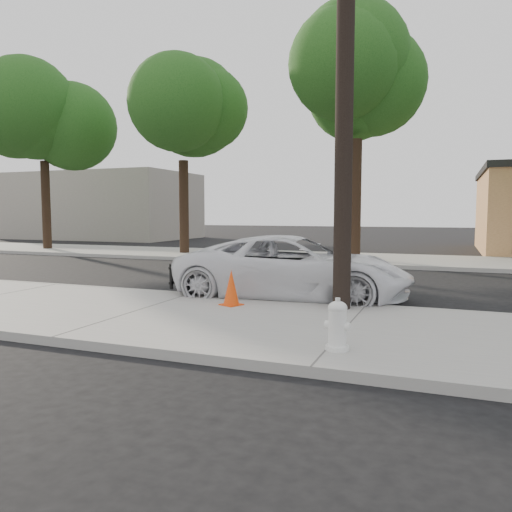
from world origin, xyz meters
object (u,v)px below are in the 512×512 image
Objects in this scene: fire_hydrant at (337,326)px; traffic_cone at (231,288)px; utility_pole at (345,69)px; police_cruiser at (293,268)px.

fire_hydrant is 3.66m from traffic_cone.
fire_hydrant is (0.54, -2.95, -4.22)m from utility_pole.
police_cruiser is at bearing 121.25° from fire_hydrant.
utility_pole is at bearing 107.57° from fire_hydrant.
utility_pole is at bearing 12.22° from traffic_cone.
fire_hydrant is at bearing -79.59° from utility_pole.
fire_hydrant is 0.93× the size of traffic_cone.
traffic_cone reaches higher than fire_hydrant.
utility_pole is 5.18m from fire_hydrant.
police_cruiser is (-1.40, 1.40, -3.95)m from utility_pole.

